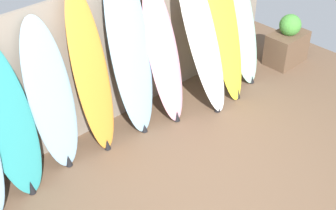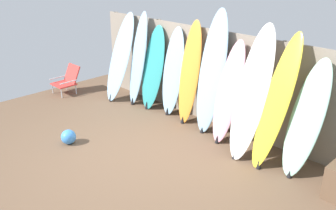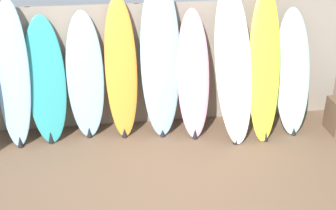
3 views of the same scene
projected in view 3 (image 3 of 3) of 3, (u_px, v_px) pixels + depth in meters
ground at (154, 203)px, 5.32m from camera, size 7.68×7.68×0.00m
fence_back at (138, 65)px, 6.71m from camera, size 6.08×0.11×1.80m
surfboard_skyblue_1 at (13, 76)px, 6.16m from camera, size 0.49×0.52×1.97m
surfboard_teal_2 at (46, 82)px, 6.31m from camera, size 0.56×0.51×1.73m
surfboard_skyblue_3 at (85, 77)px, 6.42m from camera, size 0.51×0.39×1.76m
surfboard_orange_4 at (121, 70)px, 6.39m from camera, size 0.46×0.44×1.96m
surfboard_skyblue_5 at (160, 59)px, 6.38m from camera, size 0.55×0.51×2.22m
surfboard_pink_6 at (193, 75)px, 6.46m from camera, size 0.46×0.59×1.76m
surfboard_white_7 at (234, 65)px, 6.35m from camera, size 0.59×0.87×2.09m
surfboard_yellow_8 at (264, 66)px, 6.41m from camera, size 0.53×0.82×2.03m
surfboard_seafoam_9 at (293, 72)px, 6.60m from camera, size 0.54×0.73×1.72m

